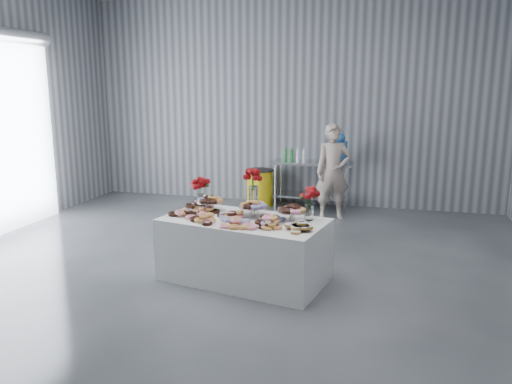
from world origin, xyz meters
TOP-DOWN VIEW (x-y plane):
  - ground at (0.00, 0.00)m, footprint 9.00×9.00m
  - room_walls at (-0.27, 0.07)m, footprint 8.04×9.04m
  - display_table at (0.28, 0.33)m, footprint 2.06×1.35m
  - prep_table at (0.50, 4.10)m, footprint 1.50×0.60m
  - donut_mounds at (0.28, 0.28)m, footprint 1.93×1.13m
  - cake_stand_left at (-0.23, 0.59)m, footprint 0.36×0.36m
  - cake_stand_mid at (0.36, 0.47)m, footprint 0.36×0.36m
  - cake_stand_right at (0.85, 0.38)m, footprint 0.36×0.36m
  - danish_pile at (0.99, 0.04)m, footprint 0.48×0.48m
  - bouquet_left at (-0.41, 0.72)m, footprint 0.26×0.26m
  - bouquet_right at (1.02, 0.49)m, footprint 0.26×0.26m
  - bouquet_center at (0.30, 0.69)m, footprint 0.26×0.26m
  - water_jug at (1.00, 4.10)m, footprint 0.28×0.28m
  - drink_bottles at (0.18, 4.00)m, footprint 0.54×0.08m
  - person at (0.96, 3.47)m, footprint 0.70×0.56m
  - trash_barrel at (-0.52, 4.10)m, footprint 0.55×0.55m

SIDE VIEW (x-z plane):
  - ground at x=0.00m, z-range 0.00..0.00m
  - trash_barrel at x=-0.52m, z-range 0.00..0.71m
  - display_table at x=0.28m, z-range 0.00..0.75m
  - prep_table at x=0.50m, z-range 0.17..1.07m
  - donut_mounds at x=0.28m, z-range 0.75..0.84m
  - danish_pile at x=0.99m, z-range 0.75..0.86m
  - person at x=0.96m, z-range 0.00..1.66m
  - cake_stand_left at x=-0.23m, z-range 0.80..0.98m
  - cake_stand_mid at x=0.36m, z-range 0.80..0.98m
  - cake_stand_right at x=0.85m, z-range 0.80..0.98m
  - drink_bottles at x=0.18m, z-range 0.90..1.17m
  - bouquet_left at x=-0.41m, z-range 0.84..1.26m
  - bouquet_right at x=1.02m, z-range 0.84..1.26m
  - bouquet_center at x=0.30m, z-range 0.84..1.41m
  - water_jug at x=1.00m, z-range 0.87..1.43m
  - room_walls at x=-0.27m, z-range 0.63..4.65m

